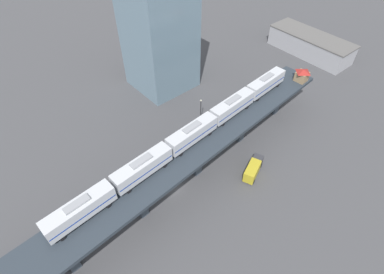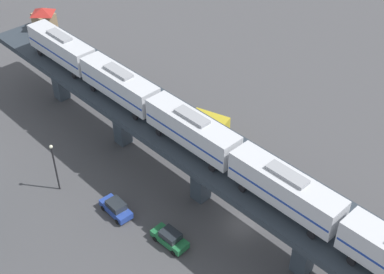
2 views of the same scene
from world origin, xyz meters
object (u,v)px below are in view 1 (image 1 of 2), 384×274
delivery_truck (253,169)px  office_tower (159,26)px  subway_train (192,133)px  street_car_blue (184,138)px  street_lamp (201,109)px  signal_hut (302,75)px  street_car_green (165,158)px  warehouse_building (310,44)px

delivery_truck → office_tower: bearing=171.2°
subway_train → street_car_blue: bearing=150.6°
street_car_blue → street_lamp: size_ratio=0.64×
signal_hut → street_car_green: size_ratio=0.75×
signal_hut → street_car_blue: 34.43m
delivery_truck → office_tower: 44.75m
delivery_truck → street_lamp: 21.25m
street_car_green → office_tower: (-25.17, 18.77, 17.06)m
subway_train → signal_hut: subway_train is taller
street_car_blue → office_tower: office_tower is taller
street_car_blue → warehouse_building: warehouse_building is taller
subway_train → office_tower: office_tower is taller
signal_hut → warehouse_building: bearing=116.1°
subway_train → street_car_green: subway_train is taller
delivery_truck → office_tower: (-41.21, 6.39, 16.24)m
subway_train → warehouse_building: size_ratio=2.16×
office_tower → warehouse_building: bearing=68.9°
office_tower → delivery_truck: bearing=-8.8°
subway_train → signal_hut: 36.17m
signal_hut → delivery_truck: signal_hut is taller
subway_train → street_lamp: subway_train is taller
signal_hut → street_lamp: size_ratio=0.49×
street_car_blue → street_lamp: street_lamp is taller
subway_train → warehouse_building: subway_train is taller
street_car_blue → delivery_truck: 18.55m
signal_hut → office_tower: size_ratio=0.09×
street_car_blue → delivery_truck: delivery_truck is taller
street_car_green → office_tower: 35.73m
warehouse_building → office_tower: (-18.95, -49.12, 14.59)m
street_car_blue → street_car_green: same height
signal_hut → street_lamp: signal_hut is taller
signal_hut → street_car_green: (-7.79, -39.33, -9.39)m
delivery_truck → street_lamp: size_ratio=1.08×
warehouse_building → street_car_blue: bearing=-85.9°
subway_train → street_lamp: size_ratio=9.00×
street_car_green → warehouse_building: size_ratio=0.16×
office_tower → street_car_blue: bearing=-25.5°
street_lamp → street_car_blue: bearing=-69.9°
street_lamp → warehouse_building: (-1.39, 52.20, -0.70)m
street_car_green → warehouse_building: bearing=95.2°
street_car_green → warehouse_building: (-6.22, 67.89, 2.47)m
office_tower → street_car_green: bearing=-36.7°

